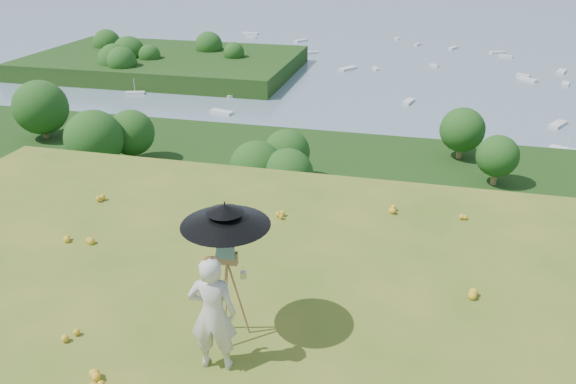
# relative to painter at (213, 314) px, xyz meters

# --- Properties ---
(ground) EXTENTS (14.00, 14.00, 0.00)m
(ground) POSITION_rel_painter_xyz_m (-1.02, -0.22, -0.84)
(ground) COLOR #4A6D1F
(ground) RESTS_ON ground
(forest_slope) EXTENTS (140.00, 56.00, 22.00)m
(forest_slope) POSITION_rel_painter_xyz_m (-1.02, 34.78, -29.84)
(forest_slope) COLOR #13380F
(forest_slope) RESTS_ON bay_water
(shoreline_tier) EXTENTS (170.00, 28.00, 8.00)m
(shoreline_tier) POSITION_rel_painter_xyz_m (-1.02, 74.78, -36.84)
(shoreline_tier) COLOR #6E6858
(shoreline_tier) RESTS_ON bay_water
(bay_water) EXTENTS (700.00, 700.00, 0.00)m
(bay_water) POSITION_rel_painter_xyz_m (-1.02, 239.78, -34.84)
(bay_water) COLOR slate
(bay_water) RESTS_ON ground
(peninsula) EXTENTS (90.00, 60.00, 12.00)m
(peninsula) POSITION_rel_painter_xyz_m (-76.02, 154.78, -29.84)
(peninsula) COLOR #13380F
(peninsula) RESTS_ON bay_water
(slope_trees) EXTENTS (110.00, 50.00, 6.00)m
(slope_trees) POSITION_rel_painter_xyz_m (-1.02, 34.78, -15.84)
(slope_trees) COLOR #1C5018
(slope_trees) RESTS_ON forest_slope
(harbor_town) EXTENTS (110.00, 22.00, 5.00)m
(harbor_town) POSITION_rel_painter_xyz_m (-1.02, 74.78, -30.34)
(harbor_town) COLOR silver
(harbor_town) RESTS_ON shoreline_tier
(moored_boats) EXTENTS (140.00, 140.00, 0.70)m
(moored_boats) POSITION_rel_painter_xyz_m (-13.52, 160.78, -34.49)
(moored_boats) COLOR silver
(moored_boats) RESTS_ON bay_water
(wildflowers) EXTENTS (10.00, 10.50, 0.12)m
(wildflowers) POSITION_rel_painter_xyz_m (-1.02, 0.03, -0.78)
(wildflowers) COLOR gold
(wildflowers) RESTS_ON ground
(painter) EXTENTS (0.67, 0.49, 1.68)m
(painter) POSITION_rel_painter_xyz_m (0.00, 0.00, 0.00)
(painter) COLOR beige
(painter) RESTS_ON ground
(field_easel) EXTENTS (0.63, 0.63, 1.52)m
(field_easel) POSITION_rel_painter_xyz_m (-0.00, 0.61, -0.08)
(field_easel) COLOR olive
(field_easel) RESTS_ON ground
(sun_umbrella) EXTENTS (1.35, 1.35, 0.88)m
(sun_umbrella) POSITION_rel_painter_xyz_m (-0.01, 0.64, 0.85)
(sun_umbrella) COLOR black
(sun_umbrella) RESTS_ON field_easel
(painter_cap) EXTENTS (0.22, 0.26, 0.10)m
(painter_cap) POSITION_rel_painter_xyz_m (0.00, 0.00, 0.79)
(painter_cap) COLOR #D0727E
(painter_cap) RESTS_ON painter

